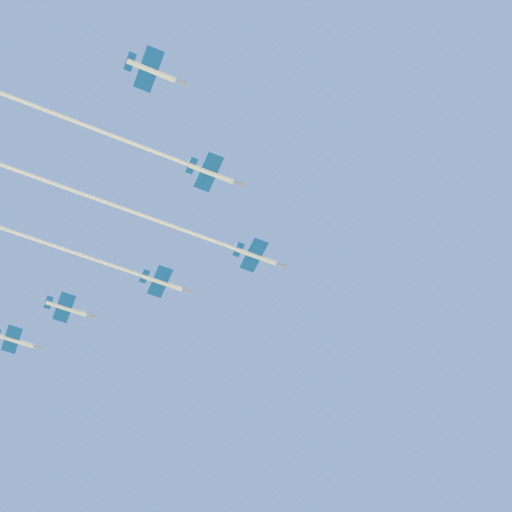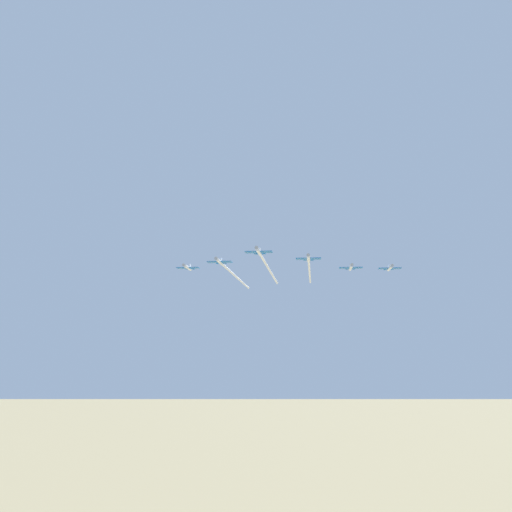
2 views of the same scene
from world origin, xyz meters
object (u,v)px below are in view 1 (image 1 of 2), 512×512
at_px(jet_port_outer, 67,309).
at_px(jet_starboard_outer, 153,71).
at_px(jet_port_inner, 59,247).
at_px(jet_starboard_inner, 61,116).
at_px(jet_center_rear, 15,340).
at_px(jet_lead, 119,207).

distance_m(jet_port_outer, jet_starboard_outer, 53.22).
relative_size(jet_port_inner, jet_starboard_inner, 0.83).
distance_m(jet_starboard_inner, jet_port_outer, 41.63).
distance_m(jet_port_inner, jet_center_rear, 26.73).
distance_m(jet_lead, jet_center_rear, 41.24).
bearing_deg(jet_port_outer, jet_starboard_outer, -0.00).
bearing_deg(jet_starboard_outer, jet_port_inner, -172.36).
distance_m(jet_lead, jet_port_outer, 26.73).
relative_size(jet_lead, jet_port_inner, 1.21).
bearing_deg(jet_starboard_outer, jet_lead, 174.67).
xyz_separation_m(jet_lead, jet_starboard_inner, (19.53, 0.44, -0.27)).
bearing_deg(jet_starboard_inner, jet_port_inner, 166.36).
xyz_separation_m(jet_port_inner, jet_port_outer, (-12.84, -6.38, -0.66)).
bearing_deg(jet_lead, jet_starboard_outer, -5.33).
bearing_deg(jet_port_inner, jet_lead, 30.50).
bearing_deg(jet_lead, jet_port_inner, -149.50).
bearing_deg(jet_port_inner, jet_starboard_inner, -13.64).
bearing_deg(jet_center_rear, jet_starboard_outer, 6.77).
relative_size(jet_lead, jet_starboard_inner, 1.00).
bearing_deg(jet_port_inner, jet_port_outer, 158.08).
height_order(jet_lead, jet_center_rear, jet_center_rear).
height_order(jet_port_outer, jet_center_rear, jet_center_rear).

